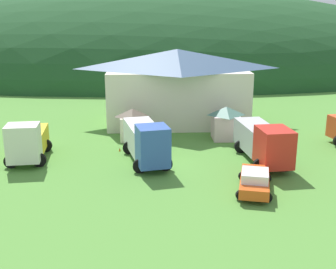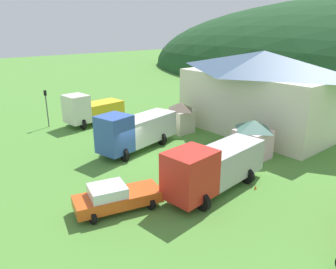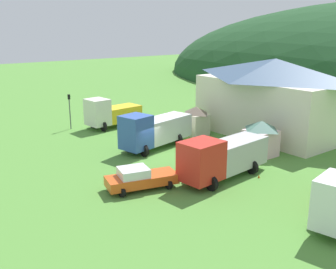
# 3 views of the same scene
# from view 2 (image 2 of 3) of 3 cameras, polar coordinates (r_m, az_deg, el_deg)

# --- Properties ---
(ground_plane) EXTENTS (200.00, 200.00, 0.00)m
(ground_plane) POSITION_cam_2_polar(r_m,az_deg,el_deg) (27.09, -5.96, -4.31)
(ground_plane) COLOR #518C38
(depot_building) EXTENTS (16.00, 9.68, 8.09)m
(depot_building) POSITION_cam_2_polar(r_m,az_deg,el_deg) (34.89, 15.91, 7.41)
(depot_building) COLOR silver
(depot_building) RESTS_ON ground
(play_shed_cream) EXTENTS (2.51, 2.29, 3.09)m
(play_shed_cream) POSITION_cam_2_polar(r_m,az_deg,el_deg) (33.39, 2.13, 3.08)
(play_shed_cream) COLOR beige
(play_shed_cream) RESTS_ON ground
(play_shed_pink) EXTENTS (2.71, 2.65, 3.22)m
(play_shed_pink) POSITION_cam_2_polar(r_m,az_deg,el_deg) (27.61, 14.52, -0.69)
(play_shed_pink) COLOR beige
(play_shed_pink) RESTS_ON ground
(heavy_rig_striped) EXTENTS (3.65, 6.73, 3.50)m
(heavy_rig_striped) POSITION_cam_2_polar(r_m,az_deg,el_deg) (37.07, -13.39, 4.32)
(heavy_rig_striped) COLOR silver
(heavy_rig_striped) RESTS_ON ground
(box_truck_blue) EXTENTS (4.12, 8.33, 3.63)m
(box_truck_blue) POSITION_cam_2_polar(r_m,az_deg,el_deg) (28.50, -5.76, 0.78)
(box_truck_blue) COLOR #3356AD
(box_truck_blue) RESTS_ON ground
(crane_truck_red) EXTENTS (3.63, 8.40, 3.44)m
(crane_truck_red) POSITION_cam_2_polar(r_m,az_deg,el_deg) (21.43, 7.79, -5.49)
(crane_truck_red) COLOR red
(crane_truck_red) RESTS_ON ground
(service_pickup_orange) EXTENTS (3.18, 5.45, 1.66)m
(service_pickup_orange) POSITION_cam_2_polar(r_m,az_deg,el_deg) (19.88, -9.08, -10.71)
(service_pickup_orange) COLOR #DC511B
(service_pickup_orange) RESTS_ON ground
(traffic_light_west) EXTENTS (0.20, 0.32, 3.98)m
(traffic_light_west) POSITION_cam_2_polar(r_m,az_deg,el_deg) (37.19, -20.39, 4.90)
(traffic_light_west) COLOR #4C4C51
(traffic_light_west) RESTS_ON ground
(traffic_cone_near_pickup) EXTENTS (0.36, 0.36, 0.56)m
(traffic_cone_near_pickup) POSITION_cam_2_polar(r_m,az_deg,el_deg) (23.02, 14.98, -9.19)
(traffic_cone_near_pickup) COLOR orange
(traffic_cone_near_pickup) RESTS_ON ground
(traffic_cone_mid_row) EXTENTS (0.36, 0.36, 0.64)m
(traffic_cone_mid_row) POSITION_cam_2_polar(r_m,az_deg,el_deg) (32.52, -3.78, -0.30)
(traffic_cone_mid_row) COLOR orange
(traffic_cone_mid_row) RESTS_ON ground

